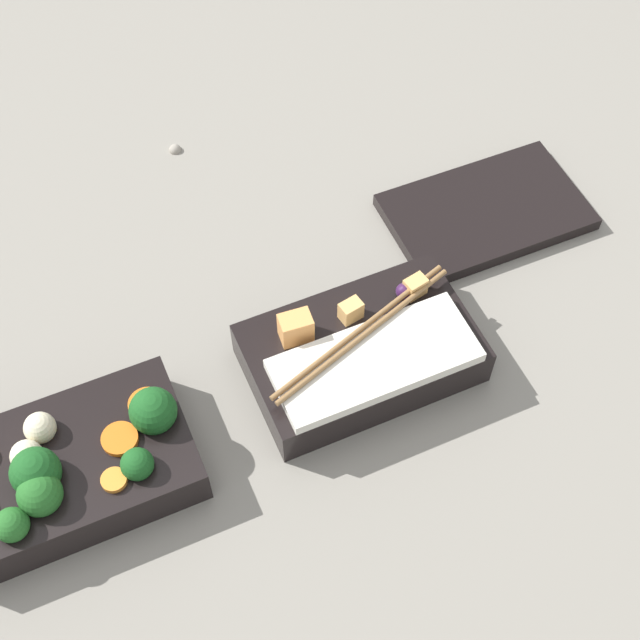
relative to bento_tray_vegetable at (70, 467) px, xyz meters
name	(u,v)px	position (x,y,z in m)	size (l,w,h in m)	color
ground_plane	(222,433)	(0.13, -0.01, -0.03)	(3.00, 3.00, 0.00)	gray
bento_tray_vegetable	(70,467)	(0.00, 0.00, 0.00)	(0.21, 0.13, 0.08)	black
bento_tray_rice	(362,353)	(0.28, 0.00, 0.00)	(0.21, 0.13, 0.07)	black
bento_lid	(486,212)	(0.49, 0.12, -0.02)	(0.21, 0.13, 0.02)	black
pebble_1	(175,148)	(0.21, 0.35, -0.03)	(0.01, 0.01, 0.01)	gray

